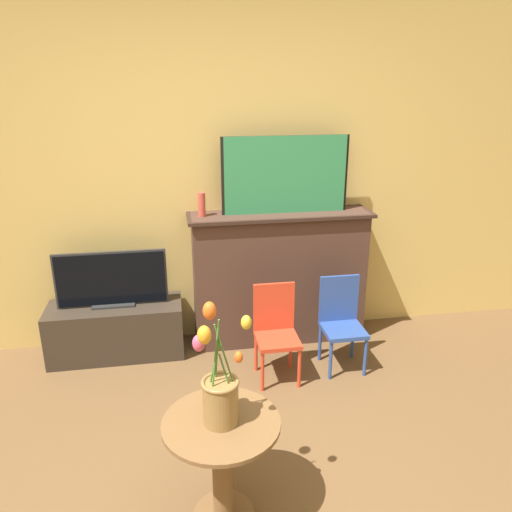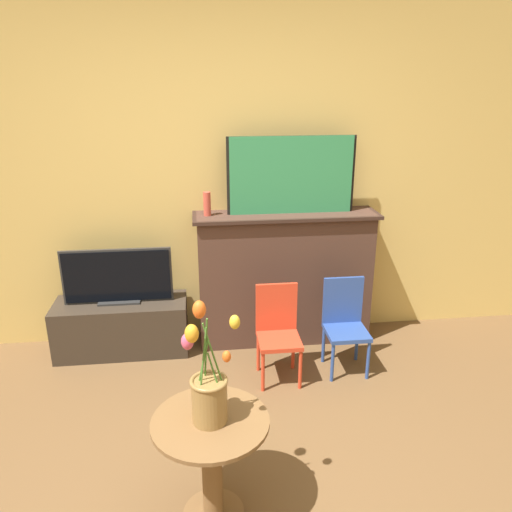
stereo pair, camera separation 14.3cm
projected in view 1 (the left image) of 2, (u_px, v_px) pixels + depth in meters
name	position (u px, v px, depth m)	size (l,w,h in m)	color
wall_back	(208.00, 168.00, 3.69)	(8.00, 0.06, 2.70)	#E0BC66
fireplace_mantel	(279.00, 276.00, 3.87)	(1.38, 0.35, 1.03)	#4C3328
painting	(286.00, 175.00, 3.62)	(0.94, 0.03, 0.56)	black
mantel_candle	(202.00, 204.00, 3.58)	(0.05, 0.05, 0.17)	#CC4C3D
tv_stand	(117.00, 330.00, 3.73)	(0.98, 0.38, 0.40)	#382D23
tv_monitor	(111.00, 280.00, 3.60)	(0.79, 0.12, 0.42)	#2D2D2D
chair_red	(276.00, 328.00, 3.41)	(0.29, 0.29, 0.66)	red
chair_blue	(341.00, 319.00, 3.55)	(0.29, 0.29, 0.66)	#2D4C99
side_table	(222.00, 456.00, 2.27)	(0.53, 0.53, 0.55)	brown
vase_tulips	(219.00, 390.00, 2.15)	(0.25, 0.20, 0.54)	olive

